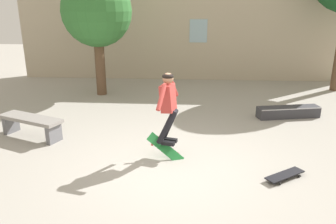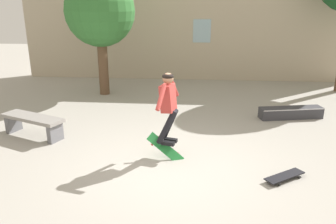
# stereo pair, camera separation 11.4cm
# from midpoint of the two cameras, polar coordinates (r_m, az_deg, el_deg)

# --- Properties ---
(ground_plane) EXTENTS (40.00, 40.00, 0.00)m
(ground_plane) POSITION_cam_midpoint_polar(r_m,az_deg,el_deg) (6.37, 0.90, -9.37)
(ground_plane) COLOR #A39E93
(building_backdrop) EXTENTS (14.01, 0.52, 5.58)m
(building_backdrop) POSITION_cam_midpoint_polar(r_m,az_deg,el_deg) (13.65, 3.35, 15.75)
(building_backdrop) COLOR #B7A88E
(building_backdrop) RESTS_ON ground_plane
(tree_left) EXTENTS (2.28, 2.28, 3.90)m
(tree_left) POSITION_cam_midpoint_polar(r_m,az_deg,el_deg) (11.27, -11.47, 16.66)
(tree_left) COLOR brown
(tree_left) RESTS_ON ground_plane
(park_bench) EXTENTS (1.67, 1.04, 0.49)m
(park_bench) POSITION_cam_midpoint_polar(r_m,az_deg,el_deg) (8.23, -22.12, -1.58)
(park_bench) COLOR gray
(park_bench) RESTS_ON ground_plane
(skate_ledge) EXTENTS (1.76, 0.73, 0.30)m
(skate_ledge) POSITION_cam_midpoint_polar(r_m,az_deg,el_deg) (9.55, 20.91, -0.11)
(skate_ledge) COLOR #38383D
(skate_ledge) RESTS_ON ground_plane
(skater) EXTENTS (0.45, 1.14, 1.42)m
(skater) POSITION_cam_midpoint_polar(r_m,az_deg,el_deg) (6.28, 0.53, 1.74)
(skater) COLOR #B23833
(skateboard_flipping) EXTENTS (0.76, 0.28, 0.63)m
(skateboard_flipping) POSITION_cam_midpoint_polar(r_m,az_deg,el_deg) (6.58, 0.04, -6.41)
(skateboard_flipping) COLOR #237F38
(skateboard_resting) EXTENTS (0.79, 0.65, 0.08)m
(skateboard_resting) POSITION_cam_midpoint_polar(r_m,az_deg,el_deg) (6.26, 20.16, -10.41)
(skateboard_resting) COLOR black
(skateboard_resting) RESTS_ON ground_plane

